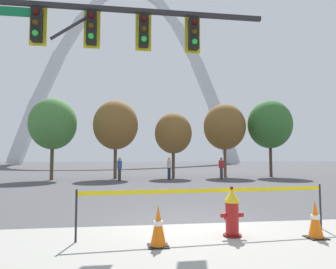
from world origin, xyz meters
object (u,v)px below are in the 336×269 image
object	(u,v)px
traffic_cone_by_hydrant	(158,226)
traffic_signal_gantry	(75,50)
pedestrian_walking_left	(120,169)
pedestrian_walking_right	(169,168)
monument_arch	(130,83)
pedestrian_standing_center	(221,168)
fire_hydrant	(232,213)
traffic_cone_mid_sidewalk	(315,220)

from	to	relation	value
traffic_cone_by_hydrant	traffic_signal_gantry	size ratio (longest dim) A/B	0.09
pedestrian_walking_left	pedestrian_walking_right	world-z (taller)	same
monument_arch	pedestrian_walking_right	world-z (taller)	monument_arch
traffic_cone_by_hydrant	pedestrian_walking_right	world-z (taller)	pedestrian_walking_right
traffic_cone_by_hydrant	pedestrian_walking_left	distance (m)	16.04
pedestrian_standing_center	traffic_cone_by_hydrant	bearing A→B (deg)	-111.56
traffic_signal_gantry	pedestrian_walking_right	world-z (taller)	traffic_signal_gantry
pedestrian_walking_left	pedestrian_walking_right	xyz separation A→B (m)	(3.52, 0.86, 0.00)
fire_hydrant	monument_arch	bearing A→B (deg)	90.41
traffic_cone_mid_sidewalk	pedestrian_standing_center	world-z (taller)	pedestrian_standing_center
traffic_cone_by_hydrant	pedestrian_standing_center	world-z (taller)	pedestrian_standing_center
pedestrian_walking_left	pedestrian_standing_center	world-z (taller)	same
traffic_cone_mid_sidewalk	fire_hydrant	bearing A→B (deg)	166.05
traffic_cone_mid_sidewalk	pedestrian_walking_right	size ratio (longest dim) A/B	0.46
fire_hydrant	monument_arch	world-z (taller)	monument_arch
fire_hydrant	pedestrian_standing_center	size ratio (longest dim) A/B	0.62
pedestrian_walking_left	monument_arch	bearing A→B (deg)	88.11
traffic_cone_by_hydrant	traffic_cone_mid_sidewalk	distance (m)	3.10
traffic_cone_by_hydrant	pedestrian_walking_right	xyz separation A→B (m)	(2.72, 16.87, 0.46)
fire_hydrant	traffic_signal_gantry	bearing A→B (deg)	146.44
traffic_cone_by_hydrant	pedestrian_standing_center	size ratio (longest dim) A/B	0.46
fire_hydrant	pedestrian_walking_left	bearing A→B (deg)	98.60
monument_arch	pedestrian_walking_right	xyz separation A→B (m)	(1.69, -54.53, -19.11)
pedestrian_walking_left	pedestrian_standing_center	size ratio (longest dim) A/B	1.00
fire_hydrant	traffic_signal_gantry	xyz separation A→B (m)	(-3.45, 2.29, 3.94)
monument_arch	pedestrian_walking_left	world-z (taller)	monument_arch
fire_hydrant	traffic_cone_by_hydrant	xyz separation A→B (m)	(-1.54, -0.52, -0.11)
fire_hydrant	monument_arch	xyz separation A→B (m)	(-0.51, 70.88, 19.46)
traffic_cone_mid_sidewalk	monument_arch	xyz separation A→B (m)	(-2.06, 71.26, 19.57)
traffic_signal_gantry	pedestrian_walking_right	distance (m)	15.23
traffic_signal_gantry	pedestrian_walking_left	distance (m)	13.73
monument_arch	traffic_cone_by_hydrant	bearing A→B (deg)	-90.83
traffic_cone_by_hydrant	monument_arch	bearing A→B (deg)	89.17
monument_arch	pedestrian_walking_left	bearing A→B (deg)	-91.89
pedestrian_walking_left	pedestrian_standing_center	xyz separation A→B (m)	(7.20, 0.17, 0.00)
traffic_cone_by_hydrant	pedestrian_standing_center	xyz separation A→B (m)	(6.40, 16.19, 0.46)
traffic_cone_mid_sidewalk	traffic_signal_gantry	bearing A→B (deg)	151.88
traffic_signal_gantry	pedestrian_standing_center	size ratio (longest dim) A/B	4.92
fire_hydrant	traffic_cone_mid_sidewalk	xyz separation A→B (m)	(1.55, -0.39, -0.11)
monument_arch	pedestrian_standing_center	world-z (taller)	monument_arch
pedestrian_standing_center	pedestrian_walking_right	bearing A→B (deg)	169.42
fire_hydrant	traffic_signal_gantry	distance (m)	5.71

